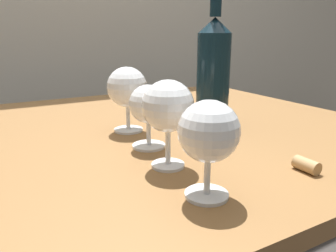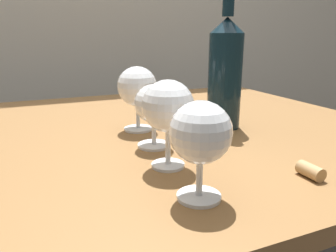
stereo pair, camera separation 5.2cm
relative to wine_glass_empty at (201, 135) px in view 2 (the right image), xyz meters
name	(u,v)px [view 2 (the right image)]	position (x,y,z in m)	size (l,w,h in m)	color
dining_table	(139,166)	(0.02, 0.35, -0.18)	(1.20, 0.94, 0.75)	brown
wine_glass_empty	(201,135)	(0.00, 0.00, 0.00)	(0.08, 0.08, 0.13)	white
wine_glass_chardonnay	(168,108)	(0.00, 0.12, 0.01)	(0.09, 0.09, 0.15)	white
wine_glass_rose	(154,106)	(0.02, 0.22, -0.01)	(0.07, 0.07, 0.12)	white
wine_glass_merlot	(136,88)	(0.02, 0.34, 0.01)	(0.09, 0.09, 0.15)	white
wine_bottle	(225,71)	(0.22, 0.29, 0.04)	(0.08, 0.08, 0.34)	#0F232D
cork	(310,171)	(0.19, -0.01, -0.08)	(0.02, 0.02, 0.04)	tan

